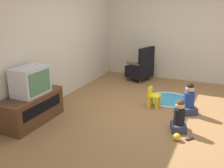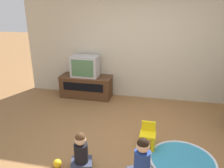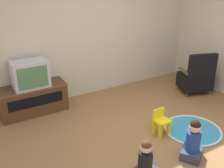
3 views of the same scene
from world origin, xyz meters
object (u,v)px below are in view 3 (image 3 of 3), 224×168
(child_watching_left, at_px, (193,142))
(child_watching_center, at_px, (145,162))
(tv_cabinet, at_px, (33,99))
(television, at_px, (30,74))
(black_armchair, at_px, (196,78))
(yellow_kid_chair, at_px, (161,123))

(child_watching_left, bearing_deg, child_watching_center, 145.44)
(tv_cabinet, height_order, television, television)
(tv_cabinet, xyz_separation_m, television, (0.00, -0.02, 0.52))
(television, height_order, black_armchair, television)
(television, xyz_separation_m, black_armchair, (3.41, -0.94, -0.44))
(tv_cabinet, xyz_separation_m, black_armchair, (3.41, -0.96, 0.08))
(tv_cabinet, xyz_separation_m, child_watching_center, (0.78, -2.53, -0.04))
(black_armchair, bearing_deg, child_watching_left, 60.23)
(tv_cabinet, height_order, yellow_kid_chair, tv_cabinet)
(tv_cabinet, bearing_deg, child_watching_left, -57.65)
(television, xyz_separation_m, child_watching_center, (0.78, -2.51, -0.56))
(tv_cabinet, distance_m, child_watching_center, 2.65)
(child_watching_left, bearing_deg, tv_cabinet, 89.84)
(tv_cabinet, relative_size, black_armchair, 1.33)
(black_armchair, bearing_deg, television, 2.84)
(television, xyz_separation_m, child_watching_left, (1.62, -2.54, -0.53))
(television, distance_m, black_armchair, 3.56)
(tv_cabinet, distance_m, black_armchair, 3.54)
(television, distance_m, yellow_kid_chair, 2.53)
(yellow_kid_chair, xyz_separation_m, child_watching_center, (-0.87, -0.70, 0.06))
(yellow_kid_chair, bearing_deg, tv_cabinet, 133.54)
(tv_cabinet, height_order, child_watching_center, child_watching_center)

